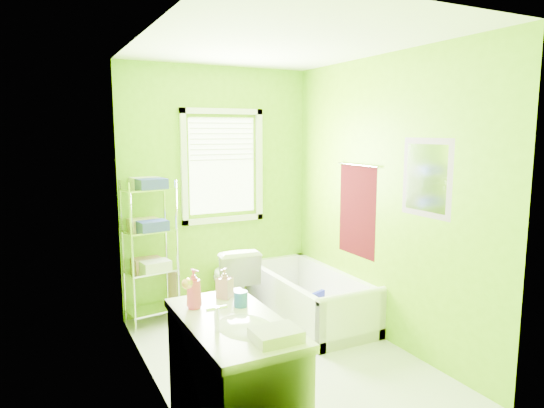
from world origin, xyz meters
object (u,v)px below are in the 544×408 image
bathtub (310,304)px  wire_shelf_unit (151,236)px  vanity (234,378)px  toilet (232,280)px

bathtub → wire_shelf_unit: size_ratio=1.06×
vanity → toilet: bearing=68.0°
toilet → vanity: (-0.81, -2.01, 0.06)m
bathtub → wire_shelf_unit: bearing=156.4°
bathtub → wire_shelf_unit: 1.76m
vanity → wire_shelf_unit: (0.01, 2.17, 0.46)m
vanity → wire_shelf_unit: bearing=89.7°
bathtub → toilet: bearing=144.2°
toilet → wire_shelf_unit: 0.97m
bathtub → toilet: (-0.66, 0.48, 0.21)m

